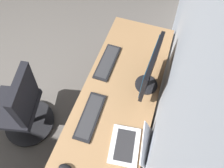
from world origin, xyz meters
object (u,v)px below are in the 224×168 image
at_px(keyboard_main, 90,116).
at_px(office_chair, 22,109).
at_px(laptop_leftmost, 133,146).
at_px(keyboard_spare, 107,62).
at_px(drawer_pedestal, 113,134).
at_px(monitor_primary, 150,69).

xyz_separation_m(keyboard_main, office_chair, (0.05, -0.73, -0.28)).
relative_size(laptop_leftmost, keyboard_main, 0.81).
xyz_separation_m(keyboard_main, keyboard_spare, (-0.56, -0.05, 0.00)).
xyz_separation_m(keyboard_spare, office_chair, (0.61, -0.68, -0.28)).
bearing_deg(drawer_pedestal, keyboard_spare, -156.13).
relative_size(keyboard_main, office_chair, 0.44).
relative_size(laptop_leftmost, keyboard_spare, 0.82).
bearing_deg(office_chair, keyboard_main, 94.06).
height_order(monitor_primary, keyboard_main, monitor_primary).
xyz_separation_m(drawer_pedestal, keyboard_spare, (-0.53, -0.24, 0.39)).
relative_size(laptop_leftmost, office_chair, 0.36).
xyz_separation_m(monitor_primary, keyboard_main, (0.44, -0.36, -0.24)).
height_order(laptop_leftmost, keyboard_main, laptop_leftmost).
distance_m(monitor_primary, keyboard_spare, 0.49).
bearing_deg(keyboard_main, monitor_primary, 140.78).
bearing_deg(drawer_pedestal, laptop_leftmost, 54.07).
height_order(drawer_pedestal, laptop_leftmost, laptop_leftmost).
xyz_separation_m(laptop_leftmost, office_chair, (-0.07, -1.12, -0.32)).
bearing_deg(keyboard_main, laptop_leftmost, 72.54).
distance_m(laptop_leftmost, keyboard_main, 0.42).
height_order(monitor_primary, keyboard_spare, monitor_primary).
height_order(drawer_pedestal, keyboard_spare, keyboard_spare).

